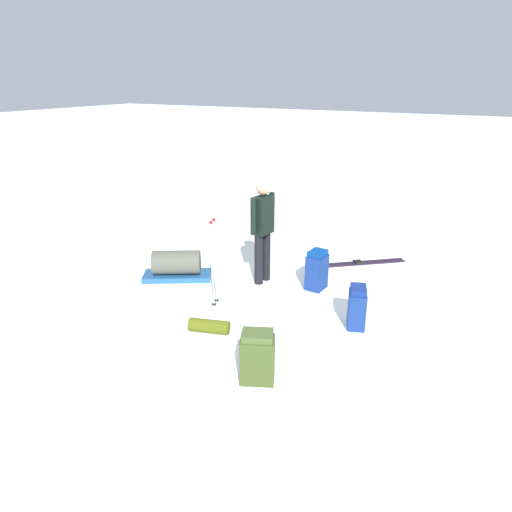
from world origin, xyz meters
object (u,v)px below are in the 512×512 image
(skier_standing, at_px, (263,227))
(ski_poles_planted_near, at_px, (214,259))
(ski_pair_near, at_px, (358,263))
(sleeping_mat_rolled, at_px, (209,326))
(backpack_large_dark, at_px, (357,307))
(gear_sled, at_px, (177,266))
(backpack_bright, at_px, (257,357))
(backpack_small_spare, at_px, (317,270))

(skier_standing, bearing_deg, ski_poles_planted_near, -10.10)
(ski_pair_near, xyz_separation_m, sleeping_mat_rolled, (3.33, -1.02, 0.08))
(backpack_large_dark, relative_size, gear_sled, 0.49)
(backpack_large_dark, xyz_separation_m, gear_sled, (-0.12, -3.15, -0.06))
(skier_standing, xyz_separation_m, gear_sled, (0.59, -1.32, -0.73))
(skier_standing, distance_m, backpack_bright, 2.79)
(skier_standing, relative_size, backpack_large_dark, 2.88)
(backpack_bright, height_order, sleeping_mat_rolled, backpack_bright)
(ski_pair_near, xyz_separation_m, ski_poles_planted_near, (2.65, -1.38, 0.73))
(ski_pair_near, relative_size, backpack_small_spare, 2.28)
(ski_pair_near, distance_m, backpack_bright, 3.95)
(skier_standing, bearing_deg, ski_pair_near, 142.37)
(backpack_small_spare, relative_size, sleeping_mat_rolled, 1.18)
(backpack_large_dark, height_order, backpack_small_spare, backpack_small_spare)
(sleeping_mat_rolled, bearing_deg, backpack_small_spare, 159.39)
(skier_standing, xyz_separation_m, ski_poles_planted_near, (1.12, -0.20, -0.21))
(ski_pair_near, relative_size, ski_poles_planted_near, 1.10)
(ski_pair_near, distance_m, gear_sled, 3.28)
(ski_pair_near, distance_m, sleeping_mat_rolled, 3.48)
(ski_poles_planted_near, bearing_deg, ski_pair_near, 152.56)
(ski_pair_near, height_order, gear_sled, gear_sled)
(ski_poles_planted_near, distance_m, gear_sled, 1.35)
(ski_pair_near, xyz_separation_m, gear_sled, (2.11, -2.50, 0.21))
(ski_pair_near, distance_m, backpack_large_dark, 2.34)
(ski_poles_planted_near, bearing_deg, backpack_small_spare, 139.75)
(skier_standing, xyz_separation_m, backpack_small_spare, (-0.17, 0.89, -0.64))
(backpack_large_dark, height_order, gear_sled, backpack_large_dark)
(backpack_small_spare, height_order, sleeping_mat_rolled, backpack_small_spare)
(ski_poles_planted_near, relative_size, sleeping_mat_rolled, 2.45)
(ski_pair_near, bearing_deg, skier_standing, -37.63)
(sleeping_mat_rolled, bearing_deg, ski_pair_near, 162.91)
(sleeping_mat_rolled, bearing_deg, backpack_large_dark, 123.27)
(backpack_bright, bearing_deg, ski_poles_planted_near, -132.27)
(gear_sled, bearing_deg, ski_pair_near, 130.21)
(ski_pair_near, relative_size, sleeping_mat_rolled, 2.70)
(ski_poles_planted_near, bearing_deg, skier_standing, 169.90)
(skier_standing, bearing_deg, sleeping_mat_rolled, 4.82)
(backpack_small_spare, bearing_deg, gear_sled, -71.17)
(gear_sled, relative_size, sleeping_mat_rolled, 2.18)
(backpack_small_spare, relative_size, ski_poles_planted_near, 0.48)
(backpack_bright, relative_size, ski_poles_planted_near, 0.46)
(backpack_small_spare, bearing_deg, backpack_bright, 7.23)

